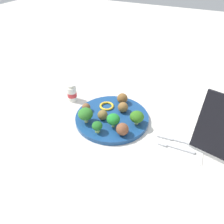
{
  "coord_description": "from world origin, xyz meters",
  "views": [
    {
      "loc": [
        -0.28,
        0.59,
        0.54
      ],
      "look_at": [
        0.0,
        0.0,
        0.04
      ],
      "focal_mm": 35.21,
      "sensor_mm": 36.0,
      "label": 1
    }
  ],
  "objects_px": {
    "pepper_ring_front_right": "(107,106)",
    "meatball_near_rim": "(86,107)",
    "meatball_mid_right": "(123,107)",
    "meatball_far_rim": "(123,99)",
    "knife": "(176,139)",
    "fork": "(174,146)",
    "broccoli_floret_front_right": "(86,114)",
    "broccoli_floret_back_right": "(137,116)",
    "meatball_mid_left": "(103,115)",
    "plate": "(112,118)",
    "broccoli_floret_center": "(97,126)",
    "yogurt_bottle": "(72,93)",
    "broccoli_floret_mid_left": "(113,119)",
    "napkin": "(177,144)",
    "meatball_back_left": "(122,129)"
  },
  "relations": [
    {
      "from": "broccoli_floret_back_right",
      "to": "napkin",
      "type": "bearing_deg",
      "value": 168.46
    },
    {
      "from": "broccoli_floret_mid_left",
      "to": "meatball_back_left",
      "type": "relative_size",
      "value": 1.19
    },
    {
      "from": "broccoli_floret_center",
      "to": "meatball_mid_right",
      "type": "xyz_separation_m",
      "value": [
        -0.03,
        -0.15,
        -0.0
      ]
    },
    {
      "from": "broccoli_floret_back_right",
      "to": "meatball_mid_right",
      "type": "height_order",
      "value": "broccoli_floret_back_right"
    },
    {
      "from": "broccoli_floret_mid_left",
      "to": "broccoli_floret_back_right",
      "type": "bearing_deg",
      "value": -141.61
    },
    {
      "from": "meatball_far_rim",
      "to": "pepper_ring_front_right",
      "type": "bearing_deg",
      "value": 47.47
    },
    {
      "from": "broccoli_floret_back_right",
      "to": "meatball_mid_left",
      "type": "xyz_separation_m",
      "value": [
        0.12,
        0.03,
        -0.01
      ]
    },
    {
      "from": "pepper_ring_front_right",
      "to": "meatball_far_rim",
      "type": "bearing_deg",
      "value": -132.53
    },
    {
      "from": "broccoli_floret_center",
      "to": "napkin",
      "type": "height_order",
      "value": "broccoli_floret_center"
    },
    {
      "from": "meatball_mid_left",
      "to": "meatball_back_left",
      "type": "distance_m",
      "value": 0.11
    },
    {
      "from": "knife",
      "to": "fork",
      "type": "bearing_deg",
      "value": 91.95
    },
    {
      "from": "pepper_ring_front_right",
      "to": "meatball_near_rim",
      "type": "bearing_deg",
      "value": 43.2
    },
    {
      "from": "meatball_back_left",
      "to": "fork",
      "type": "bearing_deg",
      "value": -170.95
    },
    {
      "from": "napkin",
      "to": "meatball_back_left",
      "type": "bearing_deg",
      "value": 14.23
    },
    {
      "from": "plate",
      "to": "broccoli_floret_mid_left",
      "type": "distance_m",
      "value": 0.07
    },
    {
      "from": "broccoli_floret_front_right",
      "to": "pepper_ring_front_right",
      "type": "xyz_separation_m",
      "value": [
        -0.03,
        -0.12,
        -0.03
      ]
    },
    {
      "from": "broccoli_floret_center",
      "to": "knife",
      "type": "xyz_separation_m",
      "value": [
        -0.26,
        -0.09,
        -0.03
      ]
    },
    {
      "from": "meatball_back_left",
      "to": "pepper_ring_front_right",
      "type": "distance_m",
      "value": 0.17
    },
    {
      "from": "pepper_ring_front_right",
      "to": "yogurt_bottle",
      "type": "bearing_deg",
      "value": -0.5
    },
    {
      "from": "yogurt_bottle",
      "to": "pepper_ring_front_right",
      "type": "bearing_deg",
      "value": 179.5
    },
    {
      "from": "broccoli_floret_back_right",
      "to": "meatball_near_rim",
      "type": "bearing_deg",
      "value": 4.66
    },
    {
      "from": "meatball_mid_right",
      "to": "yogurt_bottle",
      "type": "relative_size",
      "value": 0.54
    },
    {
      "from": "plate",
      "to": "meatball_far_rim",
      "type": "bearing_deg",
      "value": -92.1
    },
    {
      "from": "meatball_mid_right",
      "to": "yogurt_bottle",
      "type": "distance_m",
      "value": 0.24
    },
    {
      "from": "yogurt_bottle",
      "to": "napkin",
      "type": "bearing_deg",
      "value": 171.03
    },
    {
      "from": "yogurt_bottle",
      "to": "meatball_far_rim",
      "type": "bearing_deg",
      "value": -166.44
    },
    {
      "from": "broccoli_floret_back_right",
      "to": "yogurt_bottle",
      "type": "relative_size",
      "value": 0.69
    },
    {
      "from": "plate",
      "to": "yogurt_bottle",
      "type": "bearing_deg",
      "value": -12.34
    },
    {
      "from": "meatball_near_rim",
      "to": "knife",
      "type": "distance_m",
      "value": 0.35
    },
    {
      "from": "broccoli_floret_center",
      "to": "broccoli_floret_back_right",
      "type": "bearing_deg",
      "value": -135.78
    },
    {
      "from": "meatball_mid_left",
      "to": "meatball_near_rim",
      "type": "height_order",
      "value": "meatball_mid_left"
    },
    {
      "from": "meatball_near_rim",
      "to": "napkin",
      "type": "distance_m",
      "value": 0.36
    },
    {
      "from": "fork",
      "to": "knife",
      "type": "distance_m",
      "value": 0.04
    },
    {
      "from": "meatball_near_rim",
      "to": "broccoli_floret_front_right",
      "type": "bearing_deg",
      "value": 120.18
    },
    {
      "from": "meatball_near_rim",
      "to": "napkin",
      "type": "relative_size",
      "value": 0.19
    },
    {
      "from": "broccoli_floret_front_right",
      "to": "meatball_far_rim",
      "type": "height_order",
      "value": "broccoli_floret_front_right"
    },
    {
      "from": "broccoli_floret_front_right",
      "to": "pepper_ring_front_right",
      "type": "bearing_deg",
      "value": -102.82
    },
    {
      "from": "meatball_mid_left",
      "to": "yogurt_bottle",
      "type": "bearing_deg",
      "value": -22.15
    },
    {
      "from": "broccoli_floret_center",
      "to": "broccoli_floret_front_right",
      "type": "distance_m",
      "value": 0.07
    },
    {
      "from": "broccoli_floret_center",
      "to": "broccoli_floret_back_right",
      "type": "height_order",
      "value": "broccoli_floret_back_right"
    },
    {
      "from": "fork",
      "to": "knife",
      "type": "height_order",
      "value": "same"
    },
    {
      "from": "meatball_near_rim",
      "to": "broccoli_floret_center",
      "type": "bearing_deg",
      "value": 138.02
    },
    {
      "from": "meatball_mid_left",
      "to": "knife",
      "type": "distance_m",
      "value": 0.27
    },
    {
      "from": "meatball_mid_right",
      "to": "meatball_far_rim",
      "type": "height_order",
      "value": "meatball_far_rim"
    },
    {
      "from": "broccoli_floret_center",
      "to": "meatball_mid_left",
      "type": "relative_size",
      "value": 1.09
    },
    {
      "from": "broccoli_floret_center",
      "to": "yogurt_bottle",
      "type": "xyz_separation_m",
      "value": [
        0.2,
        -0.15,
        -0.01
      ]
    },
    {
      "from": "broccoli_floret_front_right",
      "to": "meatball_mid_right",
      "type": "xyz_separation_m",
      "value": [
        -0.1,
        -0.12,
        -0.02
      ]
    },
    {
      "from": "napkin",
      "to": "yogurt_bottle",
      "type": "distance_m",
      "value": 0.47
    },
    {
      "from": "broccoli_floret_center",
      "to": "knife",
      "type": "height_order",
      "value": "broccoli_floret_center"
    },
    {
      "from": "broccoli_floret_front_right",
      "to": "napkin",
      "type": "bearing_deg",
      "value": -172.41
    }
  ]
}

